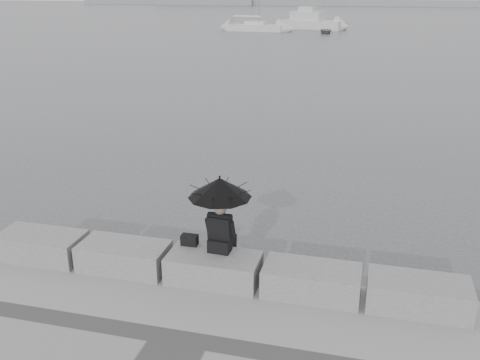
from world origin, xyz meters
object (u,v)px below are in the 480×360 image
(seated_person, at_px, (220,198))
(dinghy, at_px, (326,31))
(motor_cruiser, at_px, (313,22))
(sailboat_left, at_px, (255,27))

(seated_person, distance_m, dinghy, 58.89)
(dinghy, bearing_deg, seated_person, -95.71)
(motor_cruiser, bearing_deg, dinghy, -51.83)
(sailboat_left, xyz_separation_m, motor_cruiser, (6.56, 5.06, 0.36))
(sailboat_left, bearing_deg, seated_person, -73.62)
(motor_cruiser, xyz_separation_m, dinghy, (2.34, -6.17, -0.64))
(seated_person, bearing_deg, sailboat_left, 105.49)
(sailboat_left, bearing_deg, motor_cruiser, 41.66)
(seated_person, relative_size, motor_cruiser, 0.16)
(seated_person, relative_size, dinghy, 0.46)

